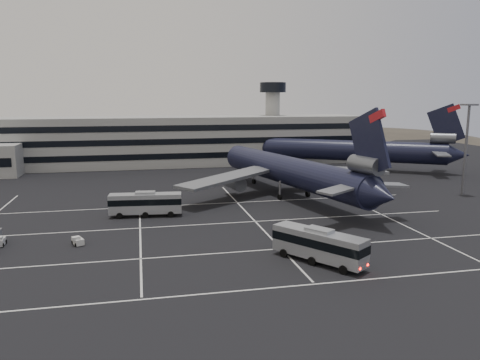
# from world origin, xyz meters

# --- Properties ---
(ground) EXTENTS (260.00, 260.00, 0.00)m
(ground) POSITION_xyz_m (0.00, 0.00, 0.00)
(ground) COLOR black
(ground) RESTS_ON ground
(lane_markings) EXTENTS (90.00, 55.62, 0.01)m
(lane_markings) POSITION_xyz_m (0.95, 0.72, 0.01)
(lane_markings) COLOR silver
(lane_markings) RESTS_ON ground
(terminal) EXTENTS (125.00, 26.00, 24.00)m
(terminal) POSITION_xyz_m (-2.95, 71.14, 6.93)
(terminal) COLOR gray
(terminal) RESTS_ON ground
(hills) EXTENTS (352.00, 180.00, 44.00)m
(hills) POSITION_xyz_m (17.99, 170.00, -12.07)
(hills) COLOR #38332B
(hills) RESTS_ON ground
(lightpole_right) EXTENTS (2.40, 2.40, 18.28)m
(lightpole_right) POSITION_xyz_m (58.00, 15.00, 11.82)
(lightpole_right) COLOR slate
(lightpole_right) RESTS_ON ground
(trijet_main) EXTENTS (46.23, 57.17, 18.08)m
(trijet_main) POSITION_xyz_m (23.30, 20.65, 5.25)
(trijet_main) COLOR black
(trijet_main) RESTS_ON ground
(trijet_far) EXTENTS (51.24, 37.19, 18.08)m
(trijet_far) POSITION_xyz_m (51.88, 50.79, 5.43)
(trijet_far) COLOR black
(trijet_far) RESTS_ON ground
(bus_near) EXTENTS (9.14, 11.44, 4.24)m
(bus_near) POSITION_xyz_m (14.84, -15.82, 2.32)
(bus_near) COLOR #94979C
(bus_near) RESTS_ON ground
(bus_far) EXTENTS (12.07, 3.91, 4.19)m
(bus_far) POSITION_xyz_m (-4.98, 11.16, 2.29)
(bus_far) COLOR #94979C
(bus_far) RESTS_ON ground
(tug_b) EXTENTS (1.90, 2.28, 1.27)m
(tug_b) POSITION_xyz_m (-14.15, -2.63, 0.56)
(tug_b) COLOR silver
(tug_b) RESTS_ON ground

